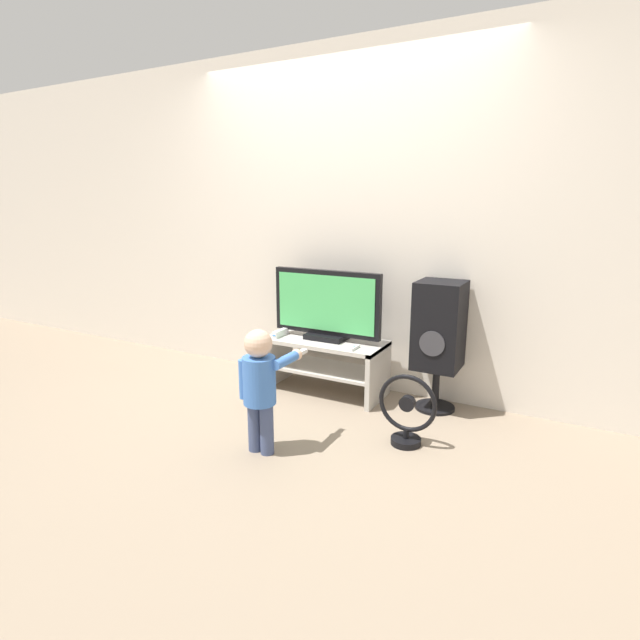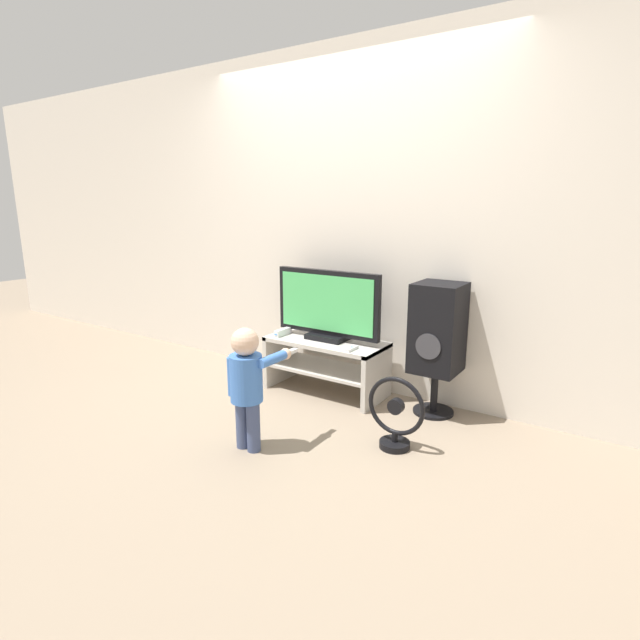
{
  "view_description": "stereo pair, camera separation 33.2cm",
  "coord_description": "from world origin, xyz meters",
  "px_view_note": "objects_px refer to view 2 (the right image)",
  "views": [
    {
      "loc": [
        1.72,
        -3.05,
        1.46
      ],
      "look_at": [
        0.0,
        0.13,
        0.59
      ],
      "focal_mm": 28.0,
      "sensor_mm": 36.0,
      "label": 1
    },
    {
      "loc": [
        2.0,
        -2.87,
        1.46
      ],
      "look_at": [
        0.0,
        0.13,
        0.59
      ],
      "focal_mm": 28.0,
      "sensor_mm": 36.0,
      "label": 2
    }
  ],
  "objects_px": {
    "television": "(328,306)",
    "game_console": "(283,332)",
    "floor_fan": "(396,416)",
    "speaker_tower": "(438,331)",
    "remote_primary": "(352,349)",
    "child": "(248,379)"
  },
  "relations": [
    {
      "from": "game_console",
      "to": "remote_primary",
      "type": "xyz_separation_m",
      "value": [
        0.66,
        -0.05,
        -0.01
      ]
    },
    {
      "from": "floor_fan",
      "to": "speaker_tower",
      "type": "bearing_deg",
      "value": 89.45
    },
    {
      "from": "remote_primary",
      "to": "floor_fan",
      "type": "relative_size",
      "value": 0.29
    },
    {
      "from": "television",
      "to": "game_console",
      "type": "bearing_deg",
      "value": -165.01
    },
    {
      "from": "television",
      "to": "child",
      "type": "height_order",
      "value": "television"
    },
    {
      "from": "child",
      "to": "speaker_tower",
      "type": "height_order",
      "value": "speaker_tower"
    },
    {
      "from": "television",
      "to": "remote_primary",
      "type": "relative_size",
      "value": 6.71
    },
    {
      "from": "child",
      "to": "floor_fan",
      "type": "xyz_separation_m",
      "value": [
        0.72,
        0.49,
        -0.24
      ]
    },
    {
      "from": "game_console",
      "to": "remote_primary",
      "type": "distance_m",
      "value": 0.66
    },
    {
      "from": "game_console",
      "to": "remote_primary",
      "type": "height_order",
      "value": "game_console"
    },
    {
      "from": "game_console",
      "to": "child",
      "type": "distance_m",
      "value": 1.06
    },
    {
      "from": "remote_primary",
      "to": "speaker_tower",
      "type": "distance_m",
      "value": 0.61
    },
    {
      "from": "television",
      "to": "speaker_tower",
      "type": "distance_m",
      "value": 0.86
    },
    {
      "from": "child",
      "to": "floor_fan",
      "type": "height_order",
      "value": "child"
    },
    {
      "from": "television",
      "to": "floor_fan",
      "type": "relative_size",
      "value": 1.95
    },
    {
      "from": "television",
      "to": "game_console",
      "type": "height_order",
      "value": "television"
    },
    {
      "from": "television",
      "to": "speaker_tower",
      "type": "relative_size",
      "value": 0.95
    },
    {
      "from": "game_console",
      "to": "child",
      "type": "xyz_separation_m",
      "value": [
        0.48,
        -0.95,
        -0.0
      ]
    },
    {
      "from": "speaker_tower",
      "to": "child",
      "type": "bearing_deg",
      "value": -123.38
    },
    {
      "from": "remote_primary",
      "to": "floor_fan",
      "type": "xyz_separation_m",
      "value": [
        0.54,
        -0.41,
        -0.23
      ]
    },
    {
      "from": "television",
      "to": "game_console",
      "type": "relative_size",
      "value": 4.76
    },
    {
      "from": "remote_primary",
      "to": "floor_fan",
      "type": "bearing_deg",
      "value": -36.87
    }
  ]
}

